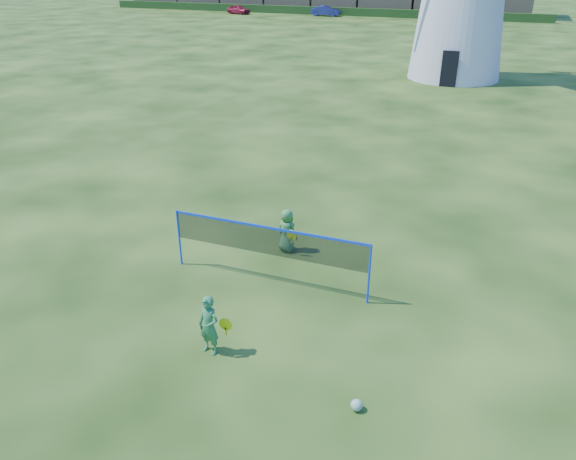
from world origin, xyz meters
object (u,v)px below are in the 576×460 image
Objects in this scene: car_left at (238,9)px; play_ball at (357,405)px; player_girl at (209,326)px; player_boy at (287,230)px; badminton_net at (268,242)px; car_right at (326,11)px.

play_ball is at bearing -135.90° from car_left.
player_boy is at bearing 103.58° from player_girl.
player_girl is 4.61m from player_boy.
car_left is at bearing 116.40° from badminton_net.
badminton_net is 1.46× the size of car_left.
player_boy reaches higher than play_ball.
player_boy is at bearing -166.53° from car_right.
car_left is at bearing 127.46° from player_girl.
car_right is (12.08, 1.59, 0.04)m from car_left.
car_right is at bearing 106.46° from badminton_net.
badminton_net is 3.83× the size of player_girl.
player_girl is at bearing 108.89° from player_boy.
player_boy is 6.10m from play_ball.
play_ball is (3.32, -5.09, -0.50)m from player_boy.
badminton_net is 22.95× the size of play_ball.
player_girl is 72.31m from car_left.
player_boy is 65.10m from car_right.
badminton_net reaches higher than player_boy.
play_ball is (3.14, -3.39, -1.03)m from badminton_net.
player_girl is 6.00× the size of play_ball.
badminton_net reaches higher than play_ball.
player_girl is 0.38× the size of car_left.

